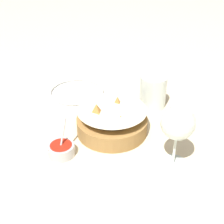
{
  "coord_description": "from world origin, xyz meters",
  "views": [
    {
      "loc": [
        -0.66,
        -0.25,
        0.53
      ],
      "look_at": [
        0.04,
        0.02,
        0.07
      ],
      "focal_mm": 50.0,
      "sensor_mm": 36.0,
      "label": 1
    }
  ],
  "objects_px": {
    "beer_mug": "(153,92)",
    "side_plate": "(77,92)",
    "wine_glass": "(178,125)",
    "sauce_cup": "(61,149)",
    "food_basket": "(112,121)"
  },
  "relations": [
    {
      "from": "beer_mug",
      "to": "side_plate",
      "type": "relative_size",
      "value": 0.62
    },
    {
      "from": "wine_glass",
      "to": "beer_mug",
      "type": "bearing_deg",
      "value": 25.36
    },
    {
      "from": "beer_mug",
      "to": "wine_glass",
      "type": "bearing_deg",
      "value": -154.64
    },
    {
      "from": "sauce_cup",
      "to": "beer_mug",
      "type": "relative_size",
      "value": 0.76
    },
    {
      "from": "wine_glass",
      "to": "side_plate",
      "type": "height_order",
      "value": "wine_glass"
    },
    {
      "from": "beer_mug",
      "to": "food_basket",
      "type": "bearing_deg",
      "value": 159.54
    },
    {
      "from": "sauce_cup",
      "to": "wine_glass",
      "type": "distance_m",
      "value": 0.31
    },
    {
      "from": "wine_glass",
      "to": "side_plate",
      "type": "xyz_separation_m",
      "value": [
        0.24,
        0.4,
        -0.11
      ]
    },
    {
      "from": "wine_glass",
      "to": "side_plate",
      "type": "relative_size",
      "value": 0.82
    },
    {
      "from": "wine_glass",
      "to": "beer_mug",
      "type": "distance_m",
      "value": 0.3
    },
    {
      "from": "food_basket",
      "to": "side_plate",
      "type": "height_order",
      "value": "food_basket"
    },
    {
      "from": "food_basket",
      "to": "side_plate",
      "type": "distance_m",
      "value": 0.26
    },
    {
      "from": "sauce_cup",
      "to": "beer_mug",
      "type": "bearing_deg",
      "value": -25.05
    },
    {
      "from": "food_basket",
      "to": "wine_glass",
      "type": "bearing_deg",
      "value": -110.63
    },
    {
      "from": "food_basket",
      "to": "wine_glass",
      "type": "distance_m",
      "value": 0.22
    }
  ]
}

